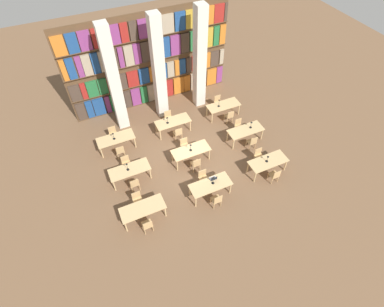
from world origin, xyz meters
name	(u,v)px	position (x,y,z in m)	size (l,w,h in m)	color
ground_plane	(190,159)	(0.00, 0.00, 0.00)	(40.00, 40.00, 0.00)	brown
bookshelf_bank	(151,62)	(0.02, 5.49, 2.63)	(9.61, 0.35, 5.50)	brown
pillar_left	(114,81)	(-2.42, 4.05, 3.00)	(0.59, 0.59, 6.00)	silver
pillar_center	(159,70)	(0.00, 4.05, 3.00)	(0.59, 0.59, 6.00)	silver
pillar_right	(200,60)	(2.42, 4.05, 3.00)	(0.59, 0.59, 6.00)	silver
reading_table_0	(143,209)	(-3.26, -2.25, 0.68)	(1.95, 0.82, 0.77)	tan
chair_0	(147,225)	(-3.31, -2.95, 0.48)	(0.42, 0.40, 0.88)	tan
chair_1	(137,200)	(-3.31, -1.56, 0.48)	(0.42, 0.40, 0.88)	tan
reading_table_1	(210,186)	(-0.04, -2.36, 0.68)	(1.95, 0.82, 0.77)	tan
chair_2	(217,200)	(-0.07, -3.05, 0.48)	(0.42, 0.40, 0.88)	tan
chair_3	(203,177)	(-0.07, -1.66, 0.48)	(0.42, 0.40, 0.88)	tan
desk_lamp_0	(213,179)	(0.09, -2.34, 1.08)	(0.14, 0.14, 0.45)	black
laptop	(213,179)	(0.21, -2.14, 0.81)	(0.32, 0.22, 0.21)	silver
reading_table_2	(268,162)	(3.15, -2.28, 0.68)	(1.95, 0.82, 0.77)	tan
chair_4	(275,175)	(3.12, -2.98, 0.48)	(0.42, 0.40, 0.88)	tan
chair_5	(259,155)	(3.12, -1.59, 0.48)	(0.42, 0.40, 0.88)	tan
desk_lamp_1	(268,158)	(3.07, -2.27, 1.05)	(0.14, 0.14, 0.41)	black
reading_table_3	(130,170)	(-3.16, 0.03, 0.68)	(1.95, 0.82, 0.77)	tan
chair_6	(135,184)	(-3.16, -0.66, 0.48)	(0.42, 0.40, 0.88)	tan
chair_7	(126,163)	(-3.16, 0.73, 0.48)	(0.42, 0.40, 0.88)	tan
desk_lamp_2	(127,165)	(-3.23, 0.04, 1.09)	(0.14, 0.14, 0.47)	black
reading_table_4	(191,151)	(0.01, -0.05, 0.68)	(1.95, 0.82, 0.77)	tan
chair_8	(196,164)	(-0.02, -0.75, 0.48)	(0.42, 0.40, 0.88)	tan
chair_9	(185,145)	(-0.02, 0.65, 0.48)	(0.42, 0.40, 0.88)	tan
desk_lamp_3	(191,146)	(0.00, -0.07, 1.08)	(0.14, 0.14, 0.45)	black
reading_table_5	(245,131)	(3.30, 0.06, 0.68)	(1.95, 0.82, 0.77)	tan
chair_10	(252,142)	(3.32, -0.64, 0.48)	(0.42, 0.40, 0.88)	tan
chair_11	(239,126)	(3.32, 0.75, 0.48)	(0.42, 0.40, 0.88)	tan
desk_lamp_4	(251,124)	(3.63, 0.10, 1.06)	(0.14, 0.14, 0.43)	black
reading_table_6	(116,139)	(-3.22, 2.35, 0.68)	(1.95, 0.82, 0.77)	tan
chair_12	(120,151)	(-3.22, 1.65, 0.48)	(0.42, 0.40, 0.88)	tan
chair_13	(113,134)	(-3.22, 3.04, 0.48)	(0.42, 0.40, 0.88)	tan
desk_lamp_5	(113,135)	(-3.30, 2.32, 1.07)	(0.14, 0.14, 0.44)	black
reading_table_7	(173,122)	(0.00, 2.32, 0.68)	(1.95, 0.82, 0.77)	tan
chair_14	(178,133)	(0.01, 1.62, 0.48)	(0.42, 0.40, 0.88)	tan
chair_15	(169,117)	(0.01, 3.02, 0.48)	(0.42, 0.40, 0.88)	tan
desk_lamp_6	(167,119)	(-0.32, 2.30, 1.06)	(0.14, 0.14, 0.43)	black
reading_table_8	(223,106)	(3.21, 2.39, 0.68)	(1.95, 0.82, 0.77)	tan
chair_16	(229,116)	(3.24, 1.69, 0.48)	(0.42, 0.40, 0.88)	tan
chair_17	(218,102)	(3.24, 3.08, 0.48)	(0.42, 0.40, 0.88)	tan
desk_lamp_7	(219,102)	(2.90, 2.40, 1.11)	(0.14, 0.14, 0.50)	black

